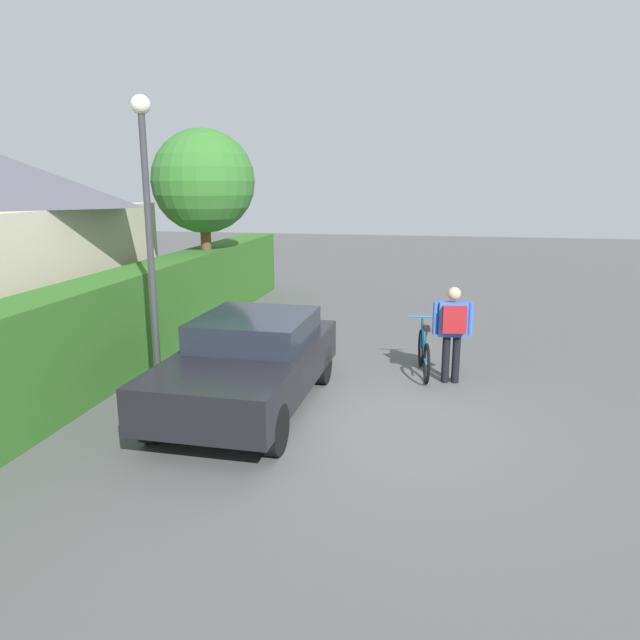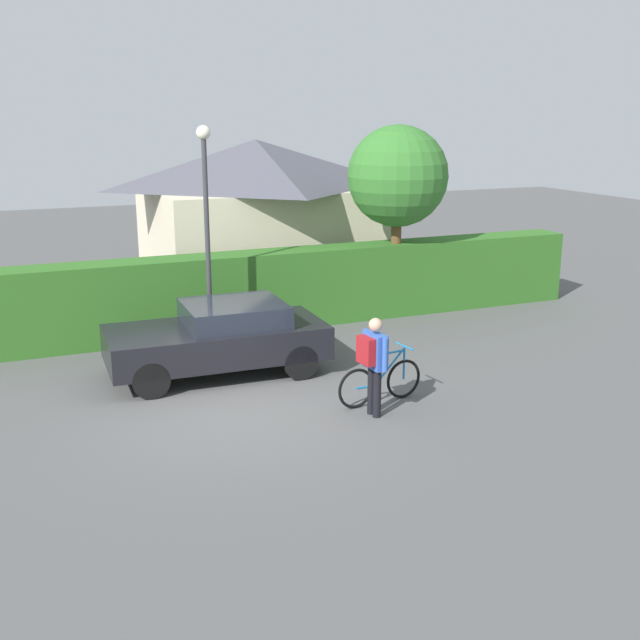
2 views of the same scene
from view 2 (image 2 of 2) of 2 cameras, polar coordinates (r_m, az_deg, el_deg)
The scene contains 8 objects.
ground_plane at distance 12.89m, azimuth -6.22°, elevation -6.59°, with size 60.00×60.00×0.00m, color #505050.
hedge_row at distance 16.91m, azimuth -10.84°, elevation 1.58°, with size 20.05×0.90×1.73m, color #2F6621.
house_distant at distance 21.36m, azimuth -4.67°, elevation 7.84°, with size 5.95×5.28×4.04m.
parked_car_near at distance 14.41m, azimuth -7.40°, elevation -1.25°, with size 4.04×1.94×1.35m.
bicycle at distance 13.01m, azimuth 4.48°, elevation -4.53°, with size 1.64×0.50×0.94m.
person_rider at distance 12.27m, azimuth 3.95°, elevation -2.78°, with size 0.38×0.66×1.63m.
street_lamp at distance 15.55m, azimuth -8.39°, elevation 8.08°, with size 0.28×0.28×4.50m.
tree_kerbside at distance 18.29m, azimuth 5.75°, elevation 10.45°, with size 2.35×2.35×4.48m.
Camera 2 is at (-3.35, -11.50, 4.75)m, focal length 43.36 mm.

